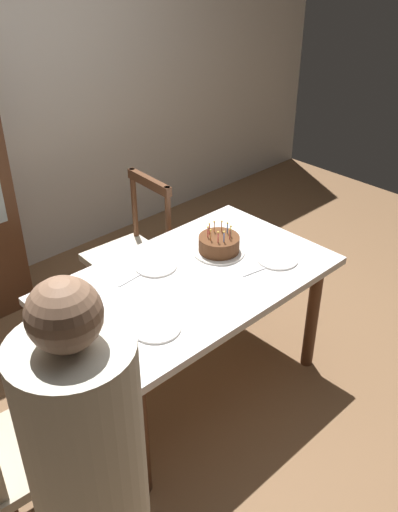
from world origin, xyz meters
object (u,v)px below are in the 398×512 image
person_celebrant (91,487)px  plate_far_side (156,266)px  plate_near_celebrant (156,328)px  chair_spindle_back (131,256)px  dining_table (192,293)px  birthday_cake (219,245)px  plate_near_guest (277,259)px  chair_upholstered (7,443)px

person_celebrant → plate_far_side: bearing=43.1°
plate_near_celebrant → chair_spindle_back: size_ratio=0.23×
dining_table → person_celebrant: (-1.12, -0.78, 0.28)m
plate_far_side → person_celebrant: size_ratio=0.14×
plate_near_celebrant → plate_far_side: bearing=50.3°
dining_table → birthday_cake: (0.27, 0.07, 0.15)m
birthday_cake → person_celebrant: person_celebrant is taller
plate_near_guest → chair_spindle_back: (-0.26, 0.95, -0.29)m
birthday_cake → chair_upholstered: 1.42m
plate_near_celebrant → plate_near_guest: (0.83, 0.00, 0.00)m
birthday_cake → plate_far_side: size_ratio=1.27×
plate_near_guest → person_celebrant: person_celebrant is taller
chair_upholstered → plate_near_guest: bearing=-2.7°
birthday_cake → chair_upholstered: (-1.38, -0.19, -0.26)m
chair_spindle_back → chair_upholstered: bearing=-145.8°
chair_spindle_back → plate_far_side: bearing=-113.8°
chair_spindle_back → plate_near_guest: bearing=-74.7°
plate_near_celebrant → chair_upholstered: size_ratio=0.23×
birthday_cake → plate_near_guest: 0.32m
plate_far_side → chair_upholstered: chair_upholstered is taller
plate_near_celebrant → person_celebrant: bearing=-140.8°
birthday_cake → person_celebrant: 1.63m
chair_spindle_back → person_celebrant: bearing=-130.1°
plate_near_guest → person_celebrant: size_ratio=0.14×
birthday_cake → plate_far_side: (-0.34, 0.12, -0.04)m
dining_table → plate_near_guest: bearing=-24.3°
dining_table → chair_upholstered: (-1.11, -0.12, -0.11)m
birthday_cake → chair_upholstered: chair_upholstered is taller
dining_table → plate_far_side: 0.23m
chair_spindle_back → birthday_cake: bearing=-82.2°
birthday_cake → person_celebrant: (-1.39, -0.85, 0.13)m
plate_far_side → chair_upholstered: (-1.04, -0.32, -0.22)m
plate_near_celebrant → chair_upholstered: bearing=174.1°
plate_near_celebrant → person_celebrant: (-0.72, -0.59, 0.17)m
plate_far_side → chair_spindle_back: 0.68m
plate_near_guest → chair_spindle_back: size_ratio=0.23×
dining_table → plate_far_side: (-0.07, 0.20, 0.11)m
plate_near_celebrant → plate_near_guest: same height
plate_far_side → person_celebrant: 1.44m
plate_near_guest → person_celebrant: (-1.55, -0.59, 0.17)m
chair_upholstered → person_celebrant: (-0.01, -0.66, 0.39)m
plate_near_guest → person_celebrant: 1.67m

